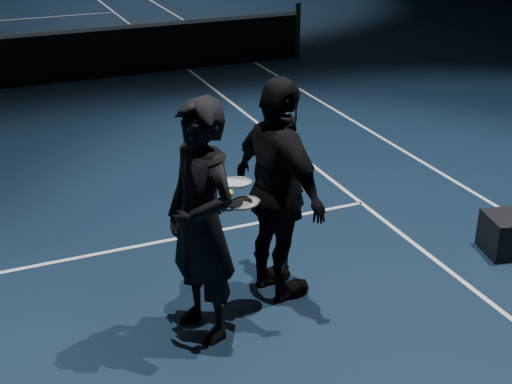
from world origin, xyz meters
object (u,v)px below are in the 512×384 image
(tennis_balls, at_px, (225,191))
(racket_upper, at_px, (236,182))
(player_a, at_px, (201,223))
(racket_lower, at_px, (244,203))
(player_b, at_px, (279,192))

(tennis_balls, bearing_deg, racket_upper, 33.54)
(player_a, xyz_separation_m, racket_lower, (0.42, 0.15, 0.02))
(racket_lower, bearing_deg, player_b, 0.00)
(racket_lower, bearing_deg, player_a, 180.00)
(racket_upper, relative_size, tennis_balls, 5.67)
(player_b, height_order, racket_upper, player_b)
(racket_upper, height_order, tennis_balls, racket_upper)
(racket_upper, bearing_deg, racket_lower, -42.66)
(player_b, distance_m, racket_upper, 0.50)
(player_b, xyz_separation_m, racket_lower, (-0.38, -0.14, 0.02))
(player_a, height_order, tennis_balls, player_a)
(player_a, xyz_separation_m, racket_upper, (0.36, 0.17, 0.21))
(racket_upper, xyz_separation_m, tennis_balls, (-0.12, -0.08, -0.02))
(player_a, xyz_separation_m, player_b, (0.80, 0.29, 0.00))
(player_a, height_order, racket_lower, player_a)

